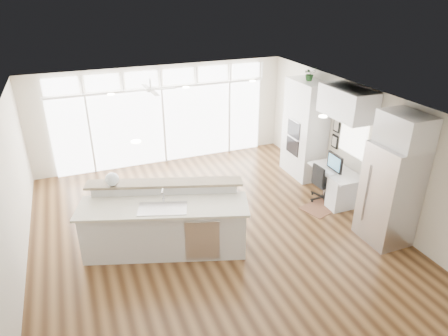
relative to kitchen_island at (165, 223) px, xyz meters
name	(u,v)px	position (x,y,z in m)	size (l,w,h in m)	color
floor	(213,235)	(1.02, 0.17, -0.62)	(7.00, 8.00, 0.02)	#3E2613
ceiling	(211,106)	(1.02, 0.17, 2.09)	(7.00, 8.00, 0.02)	white
wall_back	(162,115)	(1.02, 4.17, 0.74)	(7.00, 0.04, 2.70)	beige
wall_front	(342,332)	(1.02, -3.83, 0.74)	(7.00, 0.04, 2.70)	beige
wall_left	(8,211)	(-2.48, 0.17, 0.74)	(0.04, 8.00, 2.70)	beige
wall_right	(362,149)	(4.52, 0.17, 0.74)	(0.04, 8.00, 2.70)	beige
glass_wall	(164,126)	(1.02, 4.11, 0.44)	(5.80, 0.06, 2.08)	white
transom_row	(160,78)	(1.02, 4.11, 1.77)	(5.90, 0.06, 0.40)	white
desk_window	(353,136)	(4.48, 0.47, 0.94)	(0.04, 0.85, 0.85)	silver
ceiling_fan	(150,86)	(0.52, 2.97, 1.87)	(1.16, 1.16, 0.32)	white
recessed_lights	(208,104)	(1.02, 0.37, 2.07)	(3.40, 3.00, 0.02)	white
oven_cabinet	(305,129)	(4.19, 1.97, 0.64)	(0.64, 1.20, 2.50)	silver
desk_nook	(335,185)	(4.15, 0.47, -0.23)	(0.72, 1.30, 0.76)	silver
upper_cabinets	(347,103)	(4.19, 0.47, 1.74)	(0.64, 1.30, 0.64)	silver
refrigerator	(390,194)	(4.13, -1.18, 0.39)	(0.76, 0.90, 2.00)	silver
fridge_cabinet	(405,130)	(4.19, -1.18, 1.69)	(0.64, 0.90, 0.60)	silver
framed_photos	(336,134)	(4.48, 1.09, 0.79)	(0.06, 0.22, 0.80)	black
kitchen_island	(165,223)	(0.00, 0.00, 0.00)	(3.09, 1.16, 1.23)	silver
rug	(320,207)	(3.66, 0.26, -0.61)	(0.83, 0.60, 0.01)	#3C1E13
office_chair	(325,183)	(3.92, 0.55, -0.17)	(0.47, 0.43, 0.90)	black
fishbowl	(112,179)	(-0.78, 0.68, 0.74)	(0.26, 0.26, 0.26)	silver
monitor	(335,162)	(4.07, 0.47, 0.37)	(0.09, 0.53, 0.44)	black
keyboard	(328,172)	(3.90, 0.47, 0.15)	(0.13, 0.35, 0.02)	white
potted_plant	(310,75)	(4.19, 1.97, 2.01)	(0.30, 0.33, 0.26)	#234F22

